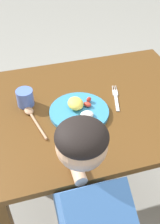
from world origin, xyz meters
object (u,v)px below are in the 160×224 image
at_px(drinking_cup, 25,98).
at_px(spoon, 32,117).
at_px(plate, 79,110).
at_px(fork, 116,98).

bearing_deg(drinking_cup, spoon, -81.70).
xyz_separation_m(plate, fork, (0.21, 0.05, -0.01)).
bearing_deg(plate, spoon, 173.01).
xyz_separation_m(spoon, drinking_cup, (-0.02, 0.11, 0.03)).
height_order(plate, spoon, plate).
bearing_deg(spoon, fork, -99.50).
relative_size(plate, spoon, 1.19).
distance_m(plate, fork, 0.21).
distance_m(plate, spoon, 0.22).
xyz_separation_m(fork, drinking_cup, (-0.44, 0.08, 0.04)).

